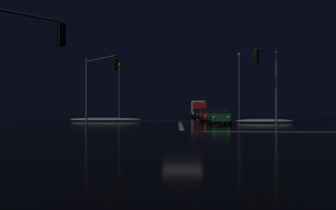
{
  "coord_description": "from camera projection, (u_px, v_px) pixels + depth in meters",
  "views": [
    {
      "loc": [
        -0.35,
        -21.17,
        1.44
      ],
      "look_at": [
        -1.24,
        11.86,
        1.88
      ],
      "focal_mm": 34.97,
      "sensor_mm": 36.0,
      "label": 1
    }
  ],
  "objects": [
    {
      "name": "traffic_signal_sw",
      "position": [
        11.0,
        48.0,
        13.97
      ],
      "size": [
        3.14,
        3.14,
        5.91
      ],
      "color": "#4C4C51",
      "rests_on": "ground"
    },
    {
      "name": "crosswalk_bar_east",
      "position": [
        313.0,
        132.0,
        20.9
      ],
      "size": [
        14.15,
        0.4,
        0.01
      ],
      "color": "white",
      "rests_on": "ground"
    },
    {
      "name": "sedan_red",
      "position": [
        210.0,
        115.0,
        38.38
      ],
      "size": [
        2.02,
        4.33,
        1.57
      ],
      "color": "maroon",
      "rests_on": "ground"
    },
    {
      "name": "sedan_white",
      "position": [
        198.0,
        113.0,
        55.57
      ],
      "size": [
        2.02,
        4.33,
        1.57
      ],
      "color": "silver",
      "rests_on": "ground"
    },
    {
      "name": "sedan_black",
      "position": [
        200.0,
        114.0,
        49.36
      ],
      "size": [
        2.02,
        4.33,
        1.57
      ],
      "color": "black",
      "rests_on": "ground"
    },
    {
      "name": "snow_bank_left_curb",
      "position": [
        105.0,
        120.0,
        39.83
      ],
      "size": [
        8.64,
        1.5,
        0.41
      ],
      "color": "white",
      "rests_on": "ground"
    },
    {
      "name": "streetlamp_right_far",
      "position": [
        239.0,
        81.0,
        50.8
      ],
      "size": [
        0.44,
        0.44,
        10.22
      ],
      "color": "#424247",
      "rests_on": "ground"
    },
    {
      "name": "box_truck",
      "position": [
        198.0,
        108.0,
        63.52
      ],
      "size": [
        2.68,
        8.28,
        3.08
      ],
      "color": "red",
      "rests_on": "ground"
    },
    {
      "name": "ground",
      "position": [
        182.0,
        132.0,
        21.13
      ],
      "size": [
        120.0,
        120.0,
        0.1
      ],
      "primitive_type": "cube",
      "color": "black"
    },
    {
      "name": "traffic_signal_nw",
      "position": [
        98.0,
        77.0,
        28.62
      ],
      "size": [
        3.59,
        3.59,
        6.14
      ],
      "color": "#4C4C51",
      "rests_on": "ground"
    },
    {
      "name": "snow_bank_right_curb",
      "position": [
        264.0,
        121.0,
        35.07
      ],
      "size": [
        6.07,
        1.5,
        0.4
      ],
      "color": "white",
      "rests_on": "ground"
    },
    {
      "name": "traffic_signal_ne",
      "position": [
        268.0,
        73.0,
        28.66
      ],
      "size": [
        2.72,
        2.72,
        6.77
      ],
      "color": "#4C4C51",
      "rests_on": "ground"
    },
    {
      "name": "sedan_green",
      "position": [
        218.0,
        116.0,
        32.26
      ],
      "size": [
        2.02,
        4.33,
        1.57
      ],
      "color": "#14512D",
      "rests_on": "ground"
    },
    {
      "name": "streetlamp_left_far",
      "position": [
        119.0,
        87.0,
        51.3
      ],
      "size": [
        0.44,
        0.44,
        8.7
      ],
      "color": "#424247",
      "rests_on": "ground"
    },
    {
      "name": "sedan_orange",
      "position": [
        207.0,
        114.0,
        43.97
      ],
      "size": [
        2.02,
        4.33,
        1.57
      ],
      "color": "#C66014",
      "rests_on": "ground"
    },
    {
      "name": "stop_line_north",
      "position": [
        181.0,
        125.0,
        29.39
      ],
      "size": [
        0.35,
        14.15,
        0.01
      ],
      "color": "white",
      "rests_on": "ground"
    },
    {
      "name": "centre_line_ns",
      "position": [
        180.0,
        121.0,
        40.98
      ],
      "size": [
        22.0,
        0.15,
        0.01
      ],
      "color": "yellow",
      "rests_on": "ground"
    }
  ]
}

